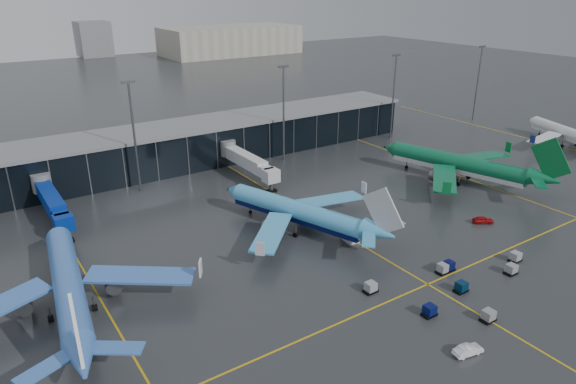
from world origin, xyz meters
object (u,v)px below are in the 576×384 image
airliner_klm_near (296,200)px  mobile_airstair (350,237)px  airliner_arkefly (65,269)px  service_van_white (468,350)px  airliner_ba (568,126)px  service_van_red (483,220)px  baggage_carts (459,282)px  airliner_aer_lingus (458,153)px

airliner_klm_near → mobile_airstair: size_ratio=11.84×
airliner_klm_near → mobile_airstair: 12.54m
airliner_arkefly → service_van_white: bearing=-37.0°
airliner_arkefly → airliner_ba: bearing=9.3°
airliner_klm_near → service_van_red: size_ratio=10.02×
airliner_ba → baggage_carts: bearing=-140.0°
mobile_airstair → airliner_aer_lingus: bearing=19.6°
airliner_klm_near → service_van_red: 38.31m
airliner_klm_near → baggage_carts: bearing=-91.2°
airliner_klm_near → airliner_aer_lingus: size_ratio=0.90×
airliner_ba → service_van_white: airliner_ba is taller
airliner_arkefly → service_van_red: (75.82, -15.46, -6.04)m
airliner_ba → service_van_red: size_ratio=9.25×
airliner_klm_near → mobile_airstair: bearing=-78.9°
airliner_aer_lingus → baggage_carts: 49.90m
airliner_arkefly → service_van_white: size_ratio=10.54×
airliner_ba → service_van_white: size_ratio=9.06×
airliner_klm_near → service_van_white: size_ratio=9.82×
baggage_carts → airliner_klm_near: bearing=107.7°
airliner_aer_lingus → service_van_white: airliner_aer_lingus is taller
airliner_aer_lingus → airliner_ba: bearing=-14.4°
baggage_carts → mobile_airstair: (-4.37, 21.65, 0.01)m
mobile_airstair → service_van_red: bearing=-12.3°
airliner_ba → mobile_airstair: airliner_ba is taller
service_van_red → airliner_ba: bearing=-40.9°
airliner_arkefly → mobile_airstair: bearing=-0.4°
airliner_klm_near → airliner_ba: (99.04, 1.87, -0.48)m
airliner_aer_lingus → service_van_red: size_ratio=11.09×
airliner_klm_near → airliner_arkefly: bearing=165.5°
service_van_white → airliner_klm_near: bearing=7.1°
airliner_arkefly → airliner_ba: size_ratio=1.16×
airliner_klm_near → airliner_aer_lingus: airliner_aer_lingus is taller
airliner_klm_near → mobile_airstair: (5.63, -9.76, -5.50)m
mobile_airstair → service_van_white: mobile_airstair is taller
baggage_carts → mobile_airstair: bearing=101.4°
airliner_aer_lingus → service_van_white: size_ratio=10.86×
airliner_ba → airliner_arkefly: bearing=-158.4°
baggage_carts → service_van_white: 16.77m
mobile_airstair → service_van_red: size_ratio=0.85×
airliner_klm_near → baggage_carts: 33.41m
airliner_arkefly → airliner_klm_near: airliner_arkefly is taller
airliner_aer_lingus → airliner_ba: size_ratio=1.20×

